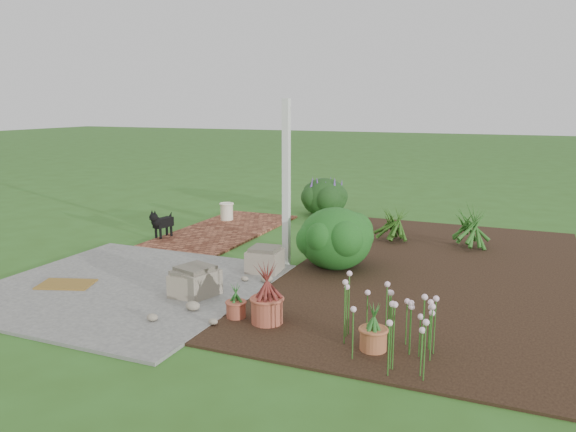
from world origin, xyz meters
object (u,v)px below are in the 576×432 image
at_px(cream_ceramic_urn, 227,212).
at_px(black_dog, 161,222).
at_px(evergreen_shrub, 335,237).
at_px(stone_trough_near, 191,284).

bearing_deg(cream_ceramic_urn, black_dog, -99.67).
xyz_separation_m(cream_ceramic_urn, evergreen_shrub, (3.15, -2.36, 0.28)).
xyz_separation_m(stone_trough_near, cream_ceramic_urn, (-1.88, 4.30, 0.03)).
bearing_deg(cream_ceramic_urn, stone_trough_near, -66.39).
relative_size(cream_ceramic_urn, evergreen_shrub, 0.32).
bearing_deg(stone_trough_near, evergreen_shrub, 56.72).
bearing_deg(stone_trough_near, cream_ceramic_urn, 113.61).
xyz_separation_m(black_dog, cream_ceramic_urn, (0.31, 1.84, -0.11)).
bearing_deg(stone_trough_near, black_dog, 131.75).
bearing_deg(evergreen_shrub, cream_ceramic_urn, 143.22).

